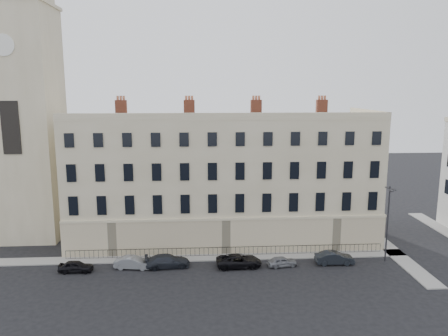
{
  "coord_description": "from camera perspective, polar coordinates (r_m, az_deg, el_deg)",
  "views": [
    {
      "loc": [
        -9.16,
        -40.39,
        18.43
      ],
      "look_at": [
        -5.98,
        10.0,
        9.11
      ],
      "focal_mm": 35.0,
      "sensor_mm": 36.0,
      "label": 1
    }
  ],
  "objects": [
    {
      "name": "car_f",
      "position": [
        48.59,
        14.22,
        -11.32
      ],
      "size": [
        4.1,
        1.49,
        1.34
      ],
      "primitive_type": "imported",
      "rotation": [
        0.0,
        0.0,
        1.55
      ],
      "color": "black",
      "rests_on": "ground"
    },
    {
      "name": "railings",
      "position": [
        49.26,
        0.32,
        -10.83
      ],
      "size": [
        35.0,
        0.04,
        0.96
      ],
      "color": "black",
      "rests_on": "ground"
    },
    {
      "name": "car_c",
      "position": [
        46.74,
        -7.39,
        -11.96
      ],
      "size": [
        4.82,
        2.38,
        1.35
      ],
      "primitive_type": "imported",
      "rotation": [
        0.0,
        0.0,
        1.68
      ],
      "color": "#21252D",
      "rests_on": "ground"
    },
    {
      "name": "church_tower",
      "position": [
        58.24,
        -24.95,
        9.72
      ],
      "size": [
        8.0,
        8.13,
        44.0
      ],
      "color": "#BEB28D",
      "rests_on": "ground"
    },
    {
      "name": "pavement_east_return",
      "position": [
        56.3,
        20.07,
        -9.25
      ],
      "size": [
        2.0,
        24.0,
        0.12
      ],
      "primitive_type": "cube",
      "color": "gray",
      "rests_on": "ground"
    },
    {
      "name": "car_a",
      "position": [
        47.75,
        -18.78,
        -12.07
      ],
      "size": [
        3.48,
        1.48,
        1.18
      ],
      "primitive_type": "imported",
      "rotation": [
        0.0,
        0.0,
        1.55
      ],
      "color": "black",
      "rests_on": "ground"
    },
    {
      "name": "streetlamp",
      "position": [
        49.64,
        20.61,
        -6.43
      ],
      "size": [
        0.74,
        1.72,
        8.28
      ],
      "rotation": [
        0.0,
        0.0,
        0.34
      ],
      "color": "#313036",
      "rests_on": "ground"
    },
    {
      "name": "terrace",
      "position": [
        53.58,
        -0.11,
        -1.32
      ],
      "size": [
        36.22,
        12.22,
        17.0
      ],
      "color": "#BEB28D",
      "rests_on": "ground"
    },
    {
      "name": "car_e",
      "position": [
        47.02,
        7.58,
        -12.01
      ],
      "size": [
        3.28,
        1.69,
        1.07
      ],
      "primitive_type": "imported",
      "rotation": [
        0.0,
        0.0,
        1.71
      ],
      "color": "slate",
      "rests_on": "ground"
    },
    {
      "name": "ground",
      "position": [
        45.33,
        8.62,
        -13.66
      ],
      "size": [
        160.0,
        160.0,
        0.0
      ],
      "primitive_type": "plane",
      "color": "black",
      "rests_on": "ground"
    },
    {
      "name": "car_d",
      "position": [
        46.49,
        1.96,
        -12.03
      ],
      "size": [
        4.84,
        2.41,
        1.32
      ],
      "primitive_type": "imported",
      "rotation": [
        0.0,
        0.0,
        1.62
      ],
      "color": "black",
      "rests_on": "ground"
    },
    {
      "name": "pavement_terrace",
      "position": [
        48.98,
        -4.42,
        -11.61
      ],
      "size": [
        48.0,
        2.0,
        0.12
      ],
      "primitive_type": "cube",
      "color": "gray",
      "rests_on": "ground"
    },
    {
      "name": "car_b",
      "position": [
        47.06,
        -11.78,
        -12.0
      ],
      "size": [
        3.96,
        1.78,
        1.26
      ],
      "primitive_type": "imported",
      "rotation": [
        0.0,
        0.0,
        1.45
      ],
      "color": "gray",
      "rests_on": "ground"
    }
  ]
}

